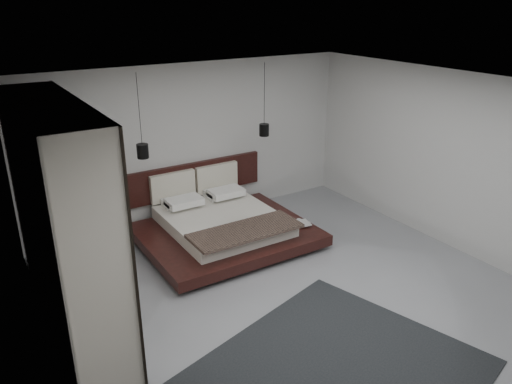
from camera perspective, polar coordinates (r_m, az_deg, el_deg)
floor at (r=7.08m, az=4.09°, el=-11.24°), size 6.00×6.00×0.00m
ceiling at (r=6.04m, az=4.80°, el=11.70°), size 6.00×6.00×0.00m
wall_back at (r=8.89m, az=-7.13°, el=5.52°), size 6.00×0.00×6.00m
wall_left at (r=5.38m, az=-22.56°, el=-7.06°), size 0.00×6.00×6.00m
wall_right at (r=8.47m, az=21.05°, el=3.43°), size 0.00×6.00×6.00m
lattice_screen at (r=7.67m, az=-25.53°, el=0.13°), size 0.05×0.90×2.60m
bed at (r=8.33m, az=-3.96°, el=-3.69°), size 2.68×2.35×1.06m
book_lower at (r=8.39m, az=4.80°, el=-3.69°), size 0.26×0.30×0.02m
book_upper at (r=8.35m, az=4.81°, el=-3.65°), size 0.26×0.31×0.02m
pendant_left at (r=7.81m, az=-12.83°, el=4.60°), size 0.18×0.18×1.29m
pendant_right at (r=8.73m, az=0.93°, el=7.13°), size 0.17×0.17×1.25m
wardrobe at (r=6.06m, az=-21.06°, el=-3.57°), size 0.67×2.86×2.81m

